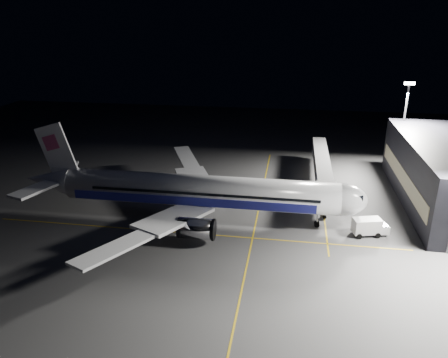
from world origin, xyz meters
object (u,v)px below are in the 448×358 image
floodlight_mast_north (404,119)px  safety_cone_c (165,203)px  jet_bridge (322,168)px  airliner (194,191)px  safety_cone_a (175,205)px  safety_cone_b (188,206)px  baggage_tug (222,188)px  service_truck (370,226)px

floodlight_mast_north → safety_cone_c: floodlight_mast_north is taller
jet_bridge → floodlight_mast_north: 24.06m
airliner → safety_cone_a: (-4.78, 4.29, -4.83)m
safety_cone_c → airliner: bearing=-34.8°
airliner → safety_cone_b: size_ratio=114.42×
floodlight_mast_north → airliner: bearing=-142.1°
safety_cone_a → jet_bridge: bearing=26.3°
airliner → floodlight_mast_north: floodlight_mast_north is taller
safety_cone_a → safety_cone_c: (-2.15, 0.52, -0.02)m
safety_cone_b → safety_cone_a: bearing=173.8°
jet_bridge → safety_cone_a: size_ratio=51.36×
baggage_tug → airliner: bearing=-91.7°
jet_bridge → floodlight_mast_north: floodlight_mast_north is taller
baggage_tug → safety_cone_a: bearing=-120.1°
floodlight_mast_north → service_truck: floodlight_mast_north is taller
service_truck → safety_cone_c: bearing=154.9°
airliner → safety_cone_a: size_ratio=91.80×
safety_cone_c → jet_bridge: bearing=23.8°
airliner → safety_cone_b: airliner is taller
baggage_tug → safety_cone_a: 11.70m
service_truck → safety_cone_c: size_ratio=9.84×
safety_cone_c → service_truck: bearing=-10.2°
airliner → baggage_tug: airliner is taller
airliner → safety_cone_a: bearing=138.1°
safety_cone_b → floodlight_mast_north: bearing=32.9°
baggage_tug → safety_cone_a: baggage_tug is taller
floodlight_mast_north → safety_cone_b: size_ratio=38.53×
airliner → safety_cone_b: (-2.11, 4.00, -4.89)m
service_truck → safety_cone_b: service_truck is taller
floodlight_mast_north → safety_cone_b: floodlight_mast_north is taller
airliner → floodlight_mast_north: size_ratio=2.97×
baggage_tug → floodlight_mast_north: bearing=36.2°
service_truck → safety_cone_c: service_truck is taller
safety_cone_a → safety_cone_c: safety_cone_a is taller
baggage_tug → service_truck: bearing=-18.9°
jet_bridge → floodlight_mast_north: bearing=37.7°
jet_bridge → safety_cone_b: jet_bridge is taller
safety_cone_a → safety_cone_b: bearing=-6.2°
safety_cone_a → safety_cone_c: bearing=166.3°
safety_cone_b → safety_cone_c: size_ratio=0.85×
floodlight_mast_north → safety_cone_a: (-45.85, -27.69, -12.04)m
safety_cone_a → baggage_tug: bearing=49.9°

